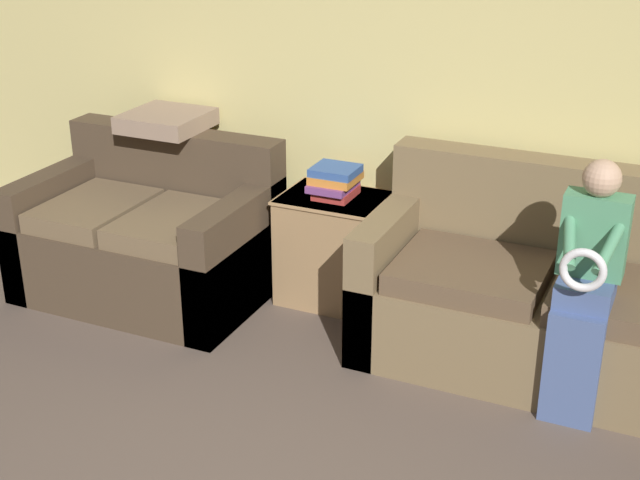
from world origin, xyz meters
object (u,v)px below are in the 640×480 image
at_px(couch_main, 552,301).
at_px(child_left_seated, 586,281).
at_px(side_shelf, 333,247).
at_px(book_stack, 335,181).
at_px(throw_pillow, 166,121).
at_px(couch_side, 150,239).

xyz_separation_m(couch_main, child_left_seated, (0.19, -0.37, 0.32)).
xyz_separation_m(side_shelf, book_stack, (0.01, 0.00, 0.40)).
distance_m(couch_main, book_stack, 1.36).
bearing_deg(throw_pillow, side_shelf, 0.96).
bearing_deg(child_left_seated, couch_side, 174.83).
distance_m(side_shelf, throw_pillow, 1.25).
bearing_deg(couch_main, throw_pillow, 175.51).
bearing_deg(couch_side, book_stack, 18.68).
bearing_deg(book_stack, side_shelf, -150.24).
height_order(couch_side, side_shelf, couch_side).
distance_m(couch_main, couch_side, 2.33).
height_order(couch_main, child_left_seated, child_left_seated).
relative_size(child_left_seated, throw_pillow, 2.64).
height_order(couch_side, book_stack, couch_side).
distance_m(book_stack, throw_pillow, 1.11).
height_order(couch_main, throw_pillow, throw_pillow).
height_order(child_left_seated, throw_pillow, child_left_seated).
xyz_separation_m(couch_main, side_shelf, (-1.29, 0.20, -0.02)).
relative_size(child_left_seated, side_shelf, 1.88).
bearing_deg(throw_pillow, couch_main, -4.49).
bearing_deg(throw_pillow, child_left_seated, -12.24).
relative_size(side_shelf, throw_pillow, 1.40).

